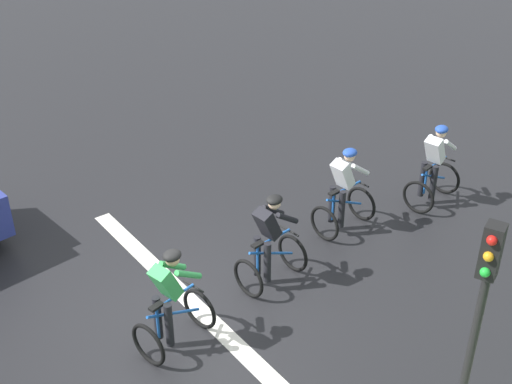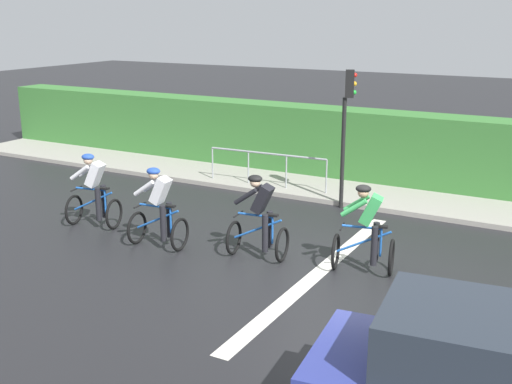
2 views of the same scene
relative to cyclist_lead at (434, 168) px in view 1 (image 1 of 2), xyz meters
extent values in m
plane|color=black|center=(0.00, -5.68, -0.80)|extent=(80.00, 80.00, 0.00)
cube|color=silver|center=(0.00, -5.42, -0.79)|extent=(7.00, 0.30, 0.01)
torus|color=black|center=(-0.10, 0.54, -0.46)|extent=(0.68, 0.19, 0.68)
torus|color=black|center=(0.09, -0.46, -0.46)|extent=(0.68, 0.19, 0.68)
cylinder|color=#1E59B2|center=(-0.01, 0.04, -0.21)|extent=(0.23, 0.98, 0.51)
cylinder|color=#1E59B2|center=(0.05, -0.26, -0.18)|extent=(0.04, 0.04, 0.55)
cylinder|color=#1E59B2|center=(-0.02, 0.09, 0.07)|extent=(0.18, 0.71, 0.04)
cube|color=black|center=(0.05, -0.26, 0.11)|extent=(0.14, 0.23, 0.04)
cylinder|color=black|center=(-0.08, 0.44, 0.04)|extent=(0.42, 0.11, 0.03)
cube|color=white|center=(0.01, -0.06, 0.41)|extent=(0.37, 0.46, 0.57)
sphere|color=beige|center=(-0.02, 0.09, 0.72)|extent=(0.20, 0.20, 0.20)
ellipsoid|color=#264CB2|center=(-0.02, 0.09, 0.79)|extent=(0.29, 0.32, 0.14)
cylinder|color=black|center=(-0.09, -0.18, -0.23)|extent=(0.12, 0.12, 0.74)
cylinder|color=black|center=(0.15, -0.14, -0.23)|extent=(0.12, 0.12, 0.74)
cylinder|color=white|center=(-0.20, 0.19, 0.47)|extent=(0.18, 0.49, 0.37)
cylinder|color=white|center=(0.12, 0.25, 0.47)|extent=(0.18, 0.49, 0.37)
torus|color=black|center=(-0.41, -1.50, -0.46)|extent=(0.68, 0.12, 0.68)
torus|color=black|center=(-0.32, -2.52, -0.46)|extent=(0.68, 0.12, 0.68)
cylinder|color=#1E59B2|center=(-0.36, -2.01, -0.21)|extent=(0.13, 0.99, 0.51)
cylinder|color=#1E59B2|center=(-0.34, -2.32, -0.18)|extent=(0.04, 0.04, 0.55)
cylinder|color=#1E59B2|center=(-0.37, -1.96, 0.07)|extent=(0.11, 0.72, 0.04)
cube|color=black|center=(-0.34, -2.32, 0.11)|extent=(0.12, 0.23, 0.04)
cylinder|color=black|center=(-0.40, -1.61, 0.04)|extent=(0.42, 0.07, 0.03)
cube|color=white|center=(-0.35, -2.11, 0.41)|extent=(0.33, 0.43, 0.57)
sphere|color=beige|center=(-0.37, -1.96, 0.72)|extent=(0.20, 0.20, 0.20)
ellipsoid|color=#264CB2|center=(-0.37, -1.96, 0.79)|extent=(0.26, 0.30, 0.14)
cylinder|color=black|center=(-0.46, -2.23, -0.23)|extent=(0.12, 0.12, 0.74)
cylinder|color=black|center=(-0.23, -2.20, -0.23)|extent=(0.12, 0.12, 0.74)
cylinder|color=white|center=(-0.54, -1.84, 0.47)|extent=(0.13, 0.48, 0.37)
cylinder|color=white|center=(-0.22, -1.82, 0.47)|extent=(0.13, 0.48, 0.37)
torus|color=black|center=(0.04, -3.56, -0.46)|extent=(0.68, 0.13, 0.68)
torus|color=black|center=(0.14, -4.58, -0.46)|extent=(0.68, 0.13, 0.68)
cylinder|color=#1E59B2|center=(0.09, -4.07, -0.21)|extent=(0.15, 0.99, 0.51)
cylinder|color=#1E59B2|center=(0.12, -4.38, -0.18)|extent=(0.04, 0.04, 0.55)
cylinder|color=#1E59B2|center=(0.09, -4.02, 0.07)|extent=(0.12, 0.71, 0.04)
cube|color=black|center=(0.12, -4.38, 0.11)|extent=(0.12, 0.23, 0.04)
cylinder|color=black|center=(0.05, -3.67, 0.04)|extent=(0.42, 0.08, 0.03)
cube|color=black|center=(0.10, -4.17, 0.41)|extent=(0.34, 0.44, 0.57)
sphere|color=beige|center=(0.09, -4.02, 0.72)|extent=(0.20, 0.20, 0.20)
ellipsoid|color=black|center=(0.09, -4.02, 0.79)|extent=(0.27, 0.30, 0.14)
cylinder|color=black|center=(-0.01, -4.29, -0.23)|extent=(0.12, 0.12, 0.74)
cylinder|color=black|center=(0.23, -4.26, -0.23)|extent=(0.12, 0.12, 0.74)
cylinder|color=black|center=(-0.09, -3.91, 0.47)|extent=(0.14, 0.48, 0.37)
cylinder|color=black|center=(0.23, -3.87, 0.47)|extent=(0.14, 0.48, 0.37)
torus|color=black|center=(0.30, -5.61, -0.46)|extent=(0.68, 0.20, 0.68)
torus|color=black|center=(0.51, -6.61, -0.46)|extent=(0.68, 0.20, 0.68)
cylinder|color=#1E59B2|center=(0.40, -6.11, -0.21)|extent=(0.25, 0.98, 0.51)
cylinder|color=#1E59B2|center=(0.47, -6.41, -0.18)|extent=(0.04, 0.04, 0.55)
cylinder|color=#1E59B2|center=(0.39, -6.06, 0.07)|extent=(0.19, 0.71, 0.04)
cube|color=black|center=(0.47, -6.41, 0.11)|extent=(0.14, 0.24, 0.04)
cylinder|color=black|center=(0.32, -5.71, 0.04)|extent=(0.42, 0.12, 0.03)
cube|color=green|center=(0.42, -6.21, 0.41)|extent=(0.38, 0.46, 0.57)
sphere|color=tan|center=(0.39, -6.06, 0.72)|extent=(0.20, 0.20, 0.20)
ellipsoid|color=black|center=(0.39, -6.06, 0.79)|extent=(0.29, 0.32, 0.14)
cylinder|color=black|center=(0.33, -6.34, -0.23)|extent=(0.12, 0.12, 0.74)
cylinder|color=black|center=(0.56, -6.29, -0.23)|extent=(0.12, 0.12, 0.74)
cylinder|color=green|center=(0.21, -5.97, 0.47)|extent=(0.19, 0.49, 0.37)
cylinder|color=green|center=(0.52, -5.90, 0.47)|extent=(0.19, 0.49, 0.37)
cylinder|color=black|center=(4.02, -4.25, 0.55)|extent=(0.10, 0.10, 2.70)
cube|color=black|center=(4.06, -4.35, 2.22)|extent=(0.26, 0.26, 0.64)
sphere|color=red|center=(4.10, -4.45, 2.42)|extent=(0.11, 0.11, 0.11)
sphere|color=orange|center=(4.10, -4.45, 2.22)|extent=(0.11, 0.11, 0.11)
sphere|color=green|center=(4.10, -4.45, 2.02)|extent=(0.11, 0.11, 0.11)
camera|label=1|loc=(7.14, -9.71, 6.31)|focal=47.71mm
camera|label=2|loc=(-10.20, -9.71, 3.83)|focal=45.04mm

